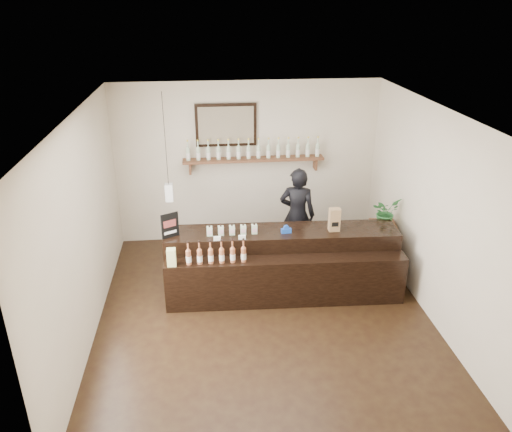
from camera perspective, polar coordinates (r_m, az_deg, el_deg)
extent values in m
plane|color=black|center=(7.06, 0.91, -11.16)|extent=(5.00, 5.00, 0.00)
plane|color=beige|center=(8.68, -1.03, 6.10)|extent=(4.50, 0.00, 4.50)
plane|color=beige|center=(4.25, 5.25, -14.99)|extent=(4.50, 0.00, 4.50)
plane|color=beige|center=(6.50, -19.11, -1.63)|extent=(0.00, 5.00, 5.00)
plane|color=beige|center=(6.98, 19.65, 0.07)|extent=(0.00, 5.00, 5.00)
plane|color=white|center=(5.91, 1.09, 11.63)|extent=(5.00, 5.00, 0.00)
cube|color=brown|center=(8.53, -0.28, 6.50)|extent=(2.40, 0.25, 0.04)
cube|color=brown|center=(8.56, -7.54, 5.50)|extent=(0.04, 0.20, 0.20)
cube|color=brown|center=(8.77, 6.78, 5.99)|extent=(0.04, 0.20, 0.20)
cube|color=black|center=(8.44, -3.45, 10.35)|extent=(1.02, 0.04, 0.72)
cube|color=#473C2E|center=(8.42, -3.44, 10.31)|extent=(0.92, 0.01, 0.62)
cube|color=white|center=(7.87, -9.90, 2.66)|extent=(0.12, 0.12, 0.28)
cylinder|color=black|center=(7.61, -10.35, 8.60)|extent=(0.01, 0.01, 1.41)
cylinder|color=beige|center=(8.46, -7.77, 6.99)|extent=(0.07, 0.07, 0.20)
cone|color=beige|center=(8.43, -7.81, 7.81)|extent=(0.07, 0.07, 0.05)
cylinder|color=beige|center=(8.41, -7.84, 8.21)|extent=(0.02, 0.02, 0.07)
cylinder|color=yellow|center=(8.40, -7.85, 8.51)|extent=(0.03, 0.03, 0.02)
cylinder|color=white|center=(8.47, -7.76, 6.86)|extent=(0.07, 0.07, 0.09)
cylinder|color=beige|center=(8.46, -6.61, 7.04)|extent=(0.07, 0.07, 0.20)
cone|color=beige|center=(8.42, -6.65, 7.87)|extent=(0.07, 0.07, 0.05)
cylinder|color=beige|center=(8.41, -6.67, 8.26)|extent=(0.02, 0.02, 0.07)
cylinder|color=yellow|center=(8.40, -6.69, 8.57)|extent=(0.03, 0.03, 0.02)
cylinder|color=white|center=(8.47, -6.61, 6.91)|extent=(0.07, 0.07, 0.09)
cylinder|color=beige|center=(8.46, -5.46, 7.09)|extent=(0.07, 0.07, 0.20)
cone|color=beige|center=(8.42, -5.49, 7.92)|extent=(0.07, 0.07, 0.05)
cylinder|color=beige|center=(8.41, -5.51, 8.31)|extent=(0.02, 0.02, 0.07)
cylinder|color=yellow|center=(8.39, -5.52, 8.62)|extent=(0.03, 0.03, 0.02)
cylinder|color=white|center=(8.47, -5.45, 6.96)|extent=(0.07, 0.07, 0.09)
cylinder|color=beige|center=(8.46, -4.31, 7.14)|extent=(0.07, 0.07, 0.20)
cone|color=beige|center=(8.43, -4.33, 7.96)|extent=(0.07, 0.07, 0.05)
cylinder|color=beige|center=(8.41, -4.34, 8.36)|extent=(0.02, 0.02, 0.07)
cylinder|color=yellow|center=(8.40, -4.35, 8.67)|extent=(0.03, 0.03, 0.02)
cylinder|color=white|center=(8.47, -4.30, 7.01)|extent=(0.07, 0.07, 0.09)
cylinder|color=beige|center=(8.47, -3.15, 7.18)|extent=(0.07, 0.07, 0.20)
cone|color=beige|center=(8.43, -3.17, 8.01)|extent=(0.07, 0.07, 0.05)
cylinder|color=beige|center=(8.42, -3.18, 8.40)|extent=(0.02, 0.02, 0.07)
cylinder|color=yellow|center=(8.40, -3.19, 8.71)|extent=(0.03, 0.03, 0.02)
cylinder|color=white|center=(8.47, -3.15, 7.05)|extent=(0.07, 0.07, 0.09)
cylinder|color=beige|center=(8.48, -2.00, 7.22)|extent=(0.07, 0.07, 0.20)
cone|color=beige|center=(8.44, -2.01, 8.05)|extent=(0.07, 0.07, 0.05)
cylinder|color=beige|center=(8.43, -2.02, 8.44)|extent=(0.02, 0.02, 0.07)
cylinder|color=yellow|center=(8.41, -2.02, 8.75)|extent=(0.03, 0.03, 0.02)
cylinder|color=white|center=(8.48, -2.00, 7.09)|extent=(0.07, 0.07, 0.09)
cylinder|color=beige|center=(8.49, -0.85, 7.26)|extent=(0.07, 0.07, 0.20)
cone|color=beige|center=(8.46, -0.86, 8.09)|extent=(0.07, 0.07, 0.05)
cylinder|color=beige|center=(8.44, -0.86, 8.48)|extent=(0.02, 0.02, 0.07)
cylinder|color=yellow|center=(8.43, -0.86, 8.79)|extent=(0.03, 0.03, 0.02)
cylinder|color=white|center=(8.50, -0.85, 7.13)|extent=(0.07, 0.07, 0.09)
cylinder|color=beige|center=(8.51, 0.29, 7.30)|extent=(0.07, 0.07, 0.20)
cone|color=beige|center=(8.47, 0.29, 8.12)|extent=(0.07, 0.07, 0.05)
cylinder|color=beige|center=(8.46, 0.29, 8.51)|extent=(0.02, 0.02, 0.07)
cylinder|color=yellow|center=(8.44, 0.29, 8.82)|extent=(0.03, 0.03, 0.02)
cylinder|color=white|center=(8.51, 0.29, 7.17)|extent=(0.07, 0.07, 0.09)
cylinder|color=beige|center=(8.53, 1.43, 7.33)|extent=(0.07, 0.07, 0.20)
cone|color=beige|center=(8.49, 1.44, 8.15)|extent=(0.07, 0.07, 0.05)
cylinder|color=beige|center=(8.48, 1.44, 8.54)|extent=(0.02, 0.02, 0.07)
cylinder|color=yellow|center=(8.46, 1.45, 8.85)|extent=(0.03, 0.03, 0.02)
cylinder|color=white|center=(8.53, 1.43, 7.20)|extent=(0.07, 0.07, 0.09)
cylinder|color=beige|center=(8.55, 2.56, 7.36)|extent=(0.07, 0.07, 0.20)
cone|color=beige|center=(8.51, 2.58, 8.18)|extent=(0.07, 0.07, 0.05)
cylinder|color=beige|center=(8.50, 2.59, 8.57)|extent=(0.02, 0.02, 0.07)
cylinder|color=yellow|center=(8.49, 2.59, 8.87)|extent=(0.03, 0.03, 0.02)
cylinder|color=white|center=(8.56, 2.56, 7.23)|extent=(0.07, 0.07, 0.09)
cylinder|color=beige|center=(8.58, 3.69, 7.39)|extent=(0.07, 0.07, 0.20)
cone|color=beige|center=(8.54, 3.71, 8.20)|extent=(0.07, 0.07, 0.05)
cylinder|color=beige|center=(8.53, 3.72, 8.59)|extent=(0.02, 0.02, 0.07)
cylinder|color=yellow|center=(8.51, 3.73, 8.90)|extent=(0.03, 0.03, 0.02)
cylinder|color=white|center=(8.58, 3.69, 7.26)|extent=(0.07, 0.07, 0.09)
cylinder|color=beige|center=(8.61, 4.81, 7.41)|extent=(0.07, 0.07, 0.20)
cone|color=beige|center=(8.57, 4.84, 8.22)|extent=(0.07, 0.07, 0.05)
cylinder|color=beige|center=(8.55, 4.85, 8.61)|extent=(0.02, 0.02, 0.07)
cylinder|color=yellow|center=(8.54, 4.87, 8.91)|extent=(0.03, 0.03, 0.02)
cylinder|color=white|center=(8.61, 4.81, 7.28)|extent=(0.07, 0.07, 0.09)
cylinder|color=beige|center=(8.64, 5.92, 7.43)|extent=(0.07, 0.07, 0.20)
cone|color=beige|center=(8.60, 5.96, 8.24)|extent=(0.07, 0.07, 0.05)
cylinder|color=beige|center=(8.59, 5.98, 8.63)|extent=(0.02, 0.02, 0.07)
cylinder|color=yellow|center=(8.58, 5.99, 8.93)|extent=(0.03, 0.03, 0.02)
cylinder|color=white|center=(8.64, 5.92, 7.30)|extent=(0.07, 0.07, 0.09)
cylinder|color=beige|center=(8.67, 7.03, 7.45)|extent=(0.07, 0.07, 0.20)
cone|color=beige|center=(8.64, 7.07, 8.26)|extent=(0.07, 0.07, 0.05)
cylinder|color=beige|center=(8.62, 7.09, 8.64)|extent=(0.02, 0.02, 0.07)
cylinder|color=yellow|center=(8.61, 7.11, 8.94)|extent=(0.03, 0.03, 0.02)
cylinder|color=white|center=(8.68, 7.02, 7.32)|extent=(0.07, 0.07, 0.09)
cube|color=black|center=(7.44, 2.90, -4.92)|extent=(3.40, 0.73, 0.94)
cube|color=black|center=(7.12, 3.43, -7.46)|extent=(3.39, 0.43, 0.72)
cube|color=white|center=(6.94, -4.47, -2.57)|extent=(0.10, 0.04, 0.05)
cube|color=white|center=(6.95, -1.60, -2.45)|extent=(0.10, 0.04, 0.05)
cube|color=#D6DD87|center=(6.85, -9.61, -5.11)|extent=(0.12, 0.12, 0.12)
cube|color=#D6DD87|center=(6.79, -9.67, -4.22)|extent=(0.12, 0.12, 0.12)
cube|color=beige|center=(7.07, -5.33, -1.73)|extent=(0.08, 0.08, 0.13)
cube|color=#D7A7B4|center=(7.03, -5.32, -1.89)|extent=(0.07, 0.00, 0.06)
cylinder|color=black|center=(7.04, -5.35, -1.15)|extent=(0.02, 0.02, 0.03)
cube|color=beige|center=(7.08, -4.04, -1.67)|extent=(0.08, 0.08, 0.13)
cube|color=#D7A7B4|center=(7.04, -4.03, -1.83)|extent=(0.07, 0.00, 0.06)
cylinder|color=black|center=(7.04, -4.06, -1.09)|extent=(0.02, 0.02, 0.03)
cube|color=beige|center=(7.08, -2.76, -1.62)|extent=(0.08, 0.08, 0.13)
cube|color=#D7A7B4|center=(7.04, -2.73, -1.77)|extent=(0.07, 0.00, 0.06)
cylinder|color=black|center=(7.05, -2.77, -1.03)|extent=(0.02, 0.02, 0.03)
cube|color=beige|center=(7.09, -1.47, -1.56)|extent=(0.08, 0.08, 0.13)
cube|color=#D7A7B4|center=(7.05, -1.44, -1.71)|extent=(0.07, 0.00, 0.06)
cylinder|color=black|center=(7.06, -1.48, -0.98)|extent=(0.02, 0.02, 0.03)
cube|color=beige|center=(7.10, -0.20, -1.50)|extent=(0.08, 0.08, 0.13)
cube|color=#D7A7B4|center=(7.06, -0.16, -1.66)|extent=(0.07, 0.00, 0.06)
cylinder|color=black|center=(7.07, -0.20, -0.92)|extent=(0.02, 0.02, 0.03)
cylinder|color=#A15936|center=(6.81, -7.71, -4.73)|extent=(0.07, 0.07, 0.20)
cone|color=#A15936|center=(6.75, -7.77, -3.78)|extent=(0.07, 0.07, 0.05)
cylinder|color=#A15936|center=(6.73, -7.80, -3.33)|extent=(0.02, 0.02, 0.07)
cylinder|color=black|center=(6.70, -7.82, -2.97)|extent=(0.03, 0.03, 0.02)
cylinder|color=white|center=(6.82, -7.70, -4.88)|extent=(0.07, 0.07, 0.09)
cylinder|color=#A15936|center=(6.81, -6.45, -4.68)|extent=(0.07, 0.07, 0.20)
cone|color=#A15936|center=(6.75, -6.50, -3.73)|extent=(0.07, 0.07, 0.05)
cylinder|color=#A15936|center=(6.72, -6.53, -3.28)|extent=(0.02, 0.02, 0.07)
cylinder|color=black|center=(6.70, -6.54, -2.92)|extent=(0.03, 0.03, 0.02)
cylinder|color=white|center=(6.82, -6.44, -4.83)|extent=(0.07, 0.07, 0.09)
cylinder|color=#A15936|center=(6.81, -5.20, -4.62)|extent=(0.07, 0.07, 0.20)
cone|color=#A15936|center=(6.75, -5.24, -3.68)|extent=(0.07, 0.07, 0.05)
cylinder|color=#A15936|center=(6.72, -5.25, -3.22)|extent=(0.02, 0.02, 0.07)
cylinder|color=black|center=(6.70, -5.27, -2.86)|extent=(0.03, 0.03, 0.02)
cylinder|color=white|center=(6.82, -5.19, -4.77)|extent=(0.07, 0.07, 0.09)
cylinder|color=#A15936|center=(6.81, -3.94, -4.57)|extent=(0.07, 0.07, 0.20)
cone|color=#A15936|center=(6.75, -3.97, -3.62)|extent=(0.07, 0.07, 0.05)
cylinder|color=#A15936|center=(6.72, -3.98, -3.17)|extent=(0.02, 0.02, 0.07)
cylinder|color=black|center=(6.70, -3.99, -2.81)|extent=(0.03, 0.03, 0.02)
cylinder|color=white|center=(6.82, -3.93, -4.72)|extent=(0.07, 0.07, 0.09)
cylinder|color=#A15936|center=(6.81, -2.68, -4.51)|extent=(0.07, 0.07, 0.20)
cone|color=#A15936|center=(6.75, -2.70, -3.56)|extent=(0.07, 0.07, 0.05)
cylinder|color=#A15936|center=(6.73, -2.71, -3.11)|extent=(0.02, 0.02, 0.07)
cylinder|color=black|center=(6.71, -2.72, -2.75)|extent=(0.03, 0.03, 0.02)
cylinder|color=white|center=(6.82, -2.68, -4.66)|extent=(0.07, 0.07, 0.09)
cylinder|color=#A15936|center=(6.82, -1.43, -4.45)|extent=(0.07, 0.07, 0.20)
cone|color=#A15936|center=(6.76, -1.44, -3.50)|extent=(0.07, 0.07, 0.05)
cylinder|color=#A15936|center=(6.74, -1.45, -3.05)|extent=(0.02, 0.02, 0.07)
cylinder|color=black|center=(6.71, -1.45, -2.69)|extent=(0.03, 0.03, 0.02)
cylinder|color=white|center=(6.83, -1.43, -4.60)|extent=(0.07, 0.07, 0.09)
cube|color=black|center=(7.04, -9.81, -1.06)|extent=(0.24, 0.14, 0.36)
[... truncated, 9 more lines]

